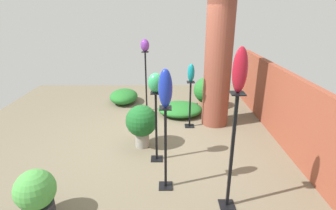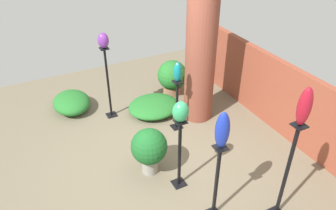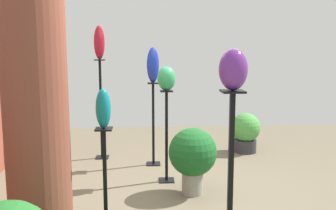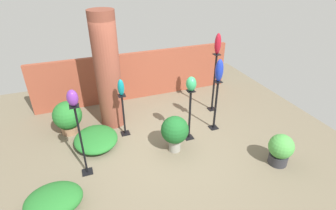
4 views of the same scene
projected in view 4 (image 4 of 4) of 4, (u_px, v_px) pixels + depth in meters
ground_plane at (166, 145)px, 5.79m from camera, size 8.00×8.00×0.00m
brick_wall_back at (136, 76)px, 7.44m from camera, size 5.60×0.12×1.36m
brick_pillar at (108, 72)px, 5.91m from camera, size 0.57×0.57×2.71m
pedestal_jade at (190, 117)px, 5.75m from camera, size 0.20×0.20×1.21m
pedestal_teal at (124, 117)px, 5.94m from camera, size 0.20×0.20×1.01m
pedestal_ruby at (214, 85)px, 6.79m from camera, size 0.20×0.20×1.56m
pedestal_cobalt at (215, 108)px, 6.09m from camera, size 0.20×0.20×1.23m
pedestal_violet at (82, 144)px, 4.71m from camera, size 0.20×0.20×1.48m
art_vase_jade at (191, 84)px, 5.35m from camera, size 0.21×0.23×0.31m
art_vase_teal at (121, 88)px, 5.57m from camera, size 0.14×0.14×0.38m
art_vase_ruby at (218, 44)px, 6.25m from camera, size 0.16×0.17×0.51m
art_vase_cobalt at (219, 71)px, 5.64m from camera, size 0.17×0.18×0.51m
art_vase_violet at (72, 98)px, 4.25m from camera, size 0.19×0.20×0.29m
potted_plant_front_left at (68, 117)px, 6.01m from camera, size 0.66×0.66×0.79m
potted_plant_walkway_edge at (281, 149)px, 5.11m from camera, size 0.48×0.48×0.66m
potted_plant_front_right at (175, 131)px, 5.41m from camera, size 0.58×0.58×0.81m
foliage_bed_east at (54, 200)px, 4.25m from camera, size 0.92×0.74×0.36m
foliage_bed_west at (96, 139)px, 5.75m from camera, size 0.93×1.07×0.28m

